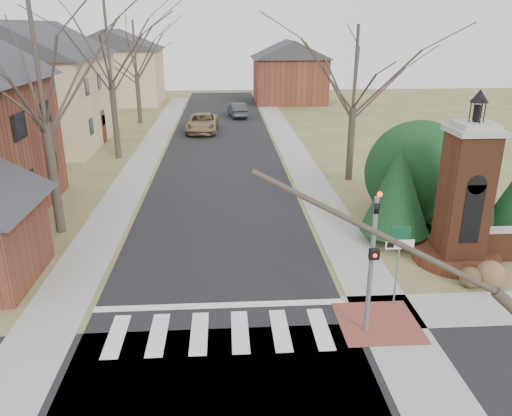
{
  "coord_description": "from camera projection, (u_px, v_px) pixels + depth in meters",
  "views": [
    {
      "loc": [
        0.27,
        -11.76,
        8.49
      ],
      "look_at": [
        1.4,
        6.0,
        1.98
      ],
      "focal_mm": 35.0,
      "sensor_mm": 36.0,
      "label": 1
    }
  ],
  "objects": [
    {
      "name": "ground",
      "position": [
        220.0,
        349.0,
        13.92
      ],
      "size": [
        120.0,
        120.0,
        0.0
      ],
      "primitive_type": "plane",
      "color": "brown",
      "rests_on": "ground"
    },
    {
      "name": "main_street",
      "position": [
        221.0,
        156.0,
        34.54
      ],
      "size": [
        8.0,
        70.0,
        0.01
      ],
      "primitive_type": "cube",
      "color": "black",
      "rests_on": "ground"
    },
    {
      "name": "crosswalk_zone",
      "position": [
        220.0,
        332.0,
        14.67
      ],
      "size": [
        8.0,
        2.2,
        0.02
      ],
      "primitive_type": "cube",
      "color": "silver",
      "rests_on": "ground"
    },
    {
      "name": "stop_bar",
      "position": [
        220.0,
        306.0,
        16.08
      ],
      "size": [
        8.0,
        0.35,
        0.02
      ],
      "primitive_type": "cube",
      "color": "silver",
      "rests_on": "ground"
    },
    {
      "name": "sidewalk_right_main",
      "position": [
        296.0,
        155.0,
        34.85
      ],
      "size": [
        2.0,
        60.0,
        0.02
      ],
      "primitive_type": "cube",
      "color": "gray",
      "rests_on": "ground"
    },
    {
      "name": "sidewalk_left",
      "position": [
        145.0,
        157.0,
        34.23
      ],
      "size": [
        2.0,
        60.0,
        0.02
      ],
      "primitive_type": "cube",
      "color": "gray",
      "rests_on": "ground"
    },
    {
      "name": "curb_apron",
      "position": [
        378.0,
        323.0,
        15.14
      ],
      "size": [
        2.4,
        2.4,
        0.02
      ],
      "primitive_type": "cube",
      "color": "brown",
      "rests_on": "ground"
    },
    {
      "name": "traffic_signal_pole",
      "position": [
        373.0,
        252.0,
        13.83
      ],
      "size": [
        0.28,
        0.41,
        4.5
      ],
      "color": "slate",
      "rests_on": "ground"
    },
    {
      "name": "sign_post",
      "position": [
        399.0,
        250.0,
        15.45
      ],
      "size": [
        0.9,
        0.07,
        2.75
      ],
      "color": "slate",
      "rests_on": "ground"
    },
    {
      "name": "brick_gate_monument",
      "position": [
        463.0,
        208.0,
        18.4
      ],
      "size": [
        3.2,
        3.2,
        6.47
      ],
      "color": "brown",
      "rests_on": "ground"
    },
    {
      "name": "house_stucco_left",
      "position": [
        37.0,
        82.0,
        36.84
      ],
      "size": [
        9.8,
        12.8,
        9.28
      ],
      "color": "beige",
      "rests_on": "ground"
    },
    {
      "name": "house_distant_left",
      "position": [
        115.0,
        66.0,
        56.73
      ],
      "size": [
        10.8,
        8.8,
        8.53
      ],
      "color": "beige",
      "rests_on": "ground"
    },
    {
      "name": "house_distant_right",
      "position": [
        289.0,
        70.0,
        58.13
      ],
      "size": [
        8.8,
        8.8,
        7.3
      ],
      "color": "brown",
      "rests_on": "ground"
    },
    {
      "name": "evergreen_near",
      "position": [
        398.0,
        189.0,
        20.12
      ],
      "size": [
        2.8,
        2.8,
        4.1
      ],
      "color": "#473D33",
      "rests_on": "ground"
    },
    {
      "name": "evergreen_mid",
      "position": [
        464.0,
        172.0,
        21.34
      ],
      "size": [
        3.4,
        3.4,
        4.7
      ],
      "color": "#473D33",
      "rests_on": "ground"
    },
    {
      "name": "evergreen_mass",
      "position": [
        419.0,
        169.0,
        22.54
      ],
      "size": [
        4.8,
        4.8,
        4.8
      ],
      "primitive_type": "sphere",
      "color": "black",
      "rests_on": "ground"
    },
    {
      "name": "bare_tree_0",
      "position": [
        35.0,
        48.0,
        19.3
      ],
      "size": [
        8.05,
        8.05,
        11.15
      ],
      "color": "#473D33",
      "rests_on": "ground"
    },
    {
      "name": "bare_tree_1",
      "position": [
        107.0,
        34.0,
        31.37
      ],
      "size": [
        8.4,
        8.4,
        11.64
      ],
      "color": "#473D33",
      "rests_on": "ground"
    },
    {
      "name": "bare_tree_2",
      "position": [
        134.0,
        44.0,
        43.86
      ],
      "size": [
        7.35,
        7.35,
        10.19
      ],
      "color": "#473D33",
      "rests_on": "ground"
    },
    {
      "name": "bare_tree_3",
      "position": [
        356.0,
        61.0,
        27.07
      ],
      "size": [
        7.0,
        7.0,
        9.7
      ],
      "color": "#473D33",
      "rests_on": "ground"
    },
    {
      "name": "pickup_truck",
      "position": [
        202.0,
        123.0,
        42.19
      ],
      "size": [
        2.76,
        5.6,
        1.53
      ],
      "primitive_type": "imported",
      "rotation": [
        0.0,
        0.0,
        -0.04
      ],
      "color": "olive",
      "rests_on": "ground"
    },
    {
      "name": "distant_car",
      "position": [
        238.0,
        110.0,
        49.21
      ],
      "size": [
        2.02,
        4.39,
        1.39
      ],
      "primitive_type": "imported",
      "rotation": [
        0.0,
        0.0,
        3.27
      ],
      "color": "#323439",
      "rests_on": "ground"
    },
    {
      "name": "dry_shrub_left",
      "position": [
        470.0,
        277.0,
        17.12
      ],
      "size": [
        0.73,
        0.73,
        0.73
      ],
      "primitive_type": "sphere",
      "color": "brown",
      "rests_on": "ground"
    },
    {
      "name": "dry_shrub_right",
      "position": [
        491.0,
        274.0,
        17.13
      ],
      "size": [
        0.95,
        0.95,
        0.95
      ],
      "primitive_type": "sphere",
      "color": "brown",
      "rests_on": "ground"
    }
  ]
}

